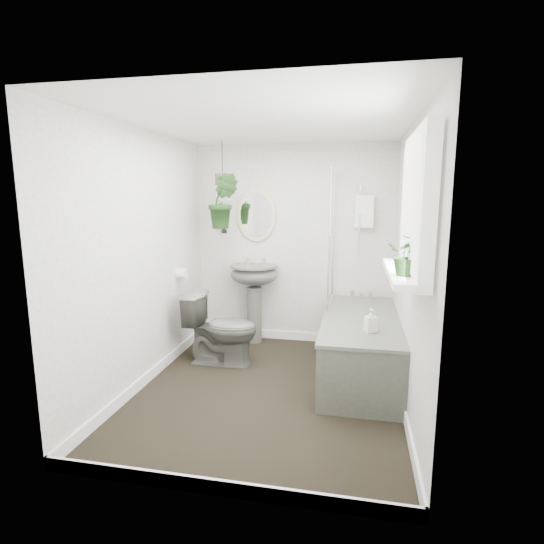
# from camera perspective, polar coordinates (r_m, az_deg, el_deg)

# --- Properties ---
(floor) EXTENTS (2.30, 2.80, 0.02)m
(floor) POSITION_cam_1_polar(r_m,az_deg,el_deg) (3.95, -0.45, -15.70)
(floor) COLOR black
(floor) RESTS_ON ground
(ceiling) EXTENTS (2.30, 2.80, 0.02)m
(ceiling) POSITION_cam_1_polar(r_m,az_deg,el_deg) (3.61, -0.50, 19.67)
(ceiling) COLOR white
(ceiling) RESTS_ON ground
(wall_back) EXTENTS (2.30, 0.02, 2.30)m
(wall_back) POSITION_cam_1_polar(r_m,az_deg,el_deg) (4.98, 2.87, 3.63)
(wall_back) COLOR white
(wall_back) RESTS_ON ground
(wall_front) EXTENTS (2.30, 0.02, 2.30)m
(wall_front) POSITION_cam_1_polar(r_m,az_deg,el_deg) (2.27, -7.83, -4.28)
(wall_front) COLOR white
(wall_front) RESTS_ON ground
(wall_left) EXTENTS (0.02, 2.80, 2.30)m
(wall_left) POSITION_cam_1_polar(r_m,az_deg,el_deg) (4.00, -16.96, 1.62)
(wall_left) COLOR white
(wall_left) RESTS_ON ground
(wall_right) EXTENTS (0.02, 2.80, 2.30)m
(wall_right) POSITION_cam_1_polar(r_m,az_deg,el_deg) (3.55, 18.16, 0.53)
(wall_right) COLOR white
(wall_right) RESTS_ON ground
(skirting) EXTENTS (2.30, 2.80, 0.10)m
(skirting) POSITION_cam_1_polar(r_m,az_deg,el_deg) (3.93, -0.45, -14.91)
(skirting) COLOR white
(skirting) RESTS_ON floor
(bathtub) EXTENTS (0.72, 1.72, 0.58)m
(bathtub) POSITION_cam_1_polar(r_m,az_deg,el_deg) (4.23, 11.82, -9.75)
(bathtub) COLOR #52534B
(bathtub) RESTS_ON floor
(bath_screen) EXTENTS (0.04, 0.72, 1.40)m
(bath_screen) POSITION_cam_1_polar(r_m,az_deg,el_deg) (4.50, 8.03, 4.52)
(bath_screen) COLOR silver
(bath_screen) RESTS_ON bathtub
(shower_box) EXTENTS (0.20, 0.10, 0.35)m
(shower_box) POSITION_cam_1_polar(r_m,az_deg,el_deg) (4.83, 12.31, 7.97)
(shower_box) COLOR white
(shower_box) RESTS_ON wall_back
(oval_mirror) EXTENTS (0.46, 0.03, 0.62)m
(oval_mirror) POSITION_cam_1_polar(r_m,az_deg,el_deg) (4.99, -2.11, 7.68)
(oval_mirror) COLOR beige
(oval_mirror) RESTS_ON wall_back
(wall_sconce) EXTENTS (0.04, 0.04, 0.22)m
(wall_sconce) POSITION_cam_1_polar(r_m,az_deg,el_deg) (5.10, -6.54, 6.55)
(wall_sconce) COLOR black
(wall_sconce) RESTS_ON wall_back
(toilet_roll_holder) EXTENTS (0.11, 0.11, 0.11)m
(toilet_roll_holder) POSITION_cam_1_polar(r_m,az_deg,el_deg) (4.64, -12.07, -0.19)
(toilet_roll_holder) COLOR white
(toilet_roll_holder) RESTS_ON wall_left
(window_recess) EXTENTS (0.08, 1.00, 0.90)m
(window_recess) POSITION_cam_1_polar(r_m,az_deg,el_deg) (2.81, 18.93, 8.34)
(window_recess) COLOR white
(window_recess) RESTS_ON wall_right
(window_sill) EXTENTS (0.18, 1.00, 0.04)m
(window_sill) POSITION_cam_1_polar(r_m,az_deg,el_deg) (2.84, 17.05, -0.08)
(window_sill) COLOR white
(window_sill) RESTS_ON wall_right
(window_blinds) EXTENTS (0.01, 0.86, 0.76)m
(window_blinds) POSITION_cam_1_polar(r_m,az_deg,el_deg) (2.80, 18.01, 8.39)
(window_blinds) COLOR white
(window_blinds) RESTS_ON wall_right
(toilet) EXTENTS (0.74, 0.43, 0.75)m
(toilet) POSITION_cam_1_polar(r_m,az_deg,el_deg) (4.44, -6.82, -7.50)
(toilet) COLOR #52534B
(toilet) RESTS_ON floor
(pedestal_sink) EXTENTS (0.56, 0.48, 0.94)m
(pedestal_sink) POSITION_cam_1_polar(r_m,az_deg,el_deg) (5.02, -2.39, -4.24)
(pedestal_sink) COLOR #52534B
(pedestal_sink) RESTS_ON floor
(sill_plant) EXTENTS (0.27, 0.25, 0.25)m
(sill_plant) POSITION_cam_1_polar(r_m,az_deg,el_deg) (2.61, 17.81, 2.19)
(sill_plant) COLOR black
(sill_plant) RESTS_ON window_sill
(hanging_plant) EXTENTS (0.36, 0.31, 0.59)m
(hanging_plant) POSITION_cam_1_polar(r_m,az_deg,el_deg) (4.66, -6.60, 9.41)
(hanging_plant) COLOR black
(hanging_plant) RESTS_ON ceiling
(soap_bottle) EXTENTS (0.12, 0.12, 0.20)m
(soap_bottle) POSITION_cam_1_polar(r_m,az_deg,el_deg) (3.69, 13.16, -6.37)
(soap_bottle) COLOR #352927
(soap_bottle) RESTS_ON bathtub
(hanging_pot) EXTENTS (0.16, 0.16, 0.12)m
(hanging_pot) POSITION_cam_1_polar(r_m,az_deg,el_deg) (4.66, -6.66, 12.27)
(hanging_pot) COLOR #4F3A2F
(hanging_pot) RESTS_ON ceiling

